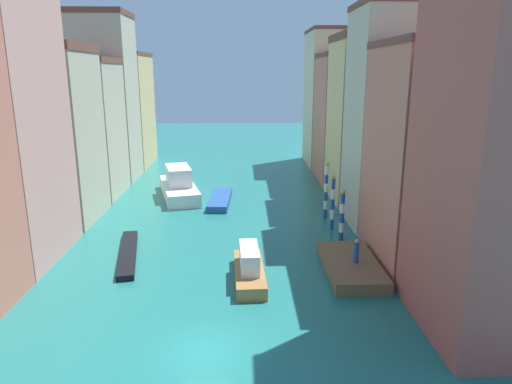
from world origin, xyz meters
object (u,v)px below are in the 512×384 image
(waterfront_dock, at_px, (351,266))
(mooring_pole_2, at_px, (326,190))
(vaporetto_white, at_px, (179,186))
(mooring_pole_0, at_px, (342,215))
(gondola_black, at_px, (128,253))
(motorboat_1, at_px, (249,268))
(motorboat_0, at_px, (220,200))
(person_on_dock, at_px, (356,251))
(mooring_pole_1, at_px, (333,202))

(waterfront_dock, distance_m, mooring_pole_2, 12.07)
(vaporetto_white, bearing_deg, mooring_pole_2, -28.36)
(mooring_pole_0, distance_m, gondola_black, 16.42)
(vaporetto_white, height_order, gondola_black, vaporetto_white)
(vaporetto_white, distance_m, gondola_black, 16.60)
(mooring_pole_0, relative_size, gondola_black, 0.48)
(waterfront_dock, distance_m, vaporetto_white, 24.12)
(motorboat_1, bearing_deg, motorboat_0, 98.47)
(waterfront_dock, relative_size, person_on_dock, 4.56)
(person_on_dock, xyz_separation_m, motorboat_0, (-9.76, 17.40, -1.20))
(vaporetto_white, relative_size, motorboat_1, 1.66)
(waterfront_dock, relative_size, mooring_pole_2, 1.42)
(mooring_pole_2, relative_size, motorboat_1, 0.82)
(mooring_pole_1, relative_size, gondola_black, 0.53)
(waterfront_dock, height_order, motorboat_0, waterfront_dock)
(motorboat_1, bearing_deg, mooring_pole_2, 60.97)
(motorboat_0, bearing_deg, gondola_black, -113.40)
(mooring_pole_0, bearing_deg, person_on_dock, -92.69)
(mooring_pole_1, distance_m, motorboat_1, 12.11)
(waterfront_dock, bearing_deg, gondola_black, 168.76)
(person_on_dock, relative_size, gondola_black, 0.18)
(mooring_pole_0, bearing_deg, gondola_black, -170.97)
(person_on_dock, distance_m, vaporetto_white, 24.47)
(person_on_dock, height_order, vaporetto_white, vaporetto_white)
(mooring_pole_0, xyz_separation_m, vaporetto_white, (-14.52, 13.94, -0.96))
(gondola_black, bearing_deg, motorboat_1, -25.39)
(vaporetto_white, bearing_deg, motorboat_0, -29.15)
(gondola_black, bearing_deg, mooring_pole_2, 28.80)
(waterfront_dock, height_order, mooring_pole_2, mooring_pole_2)
(motorboat_1, bearing_deg, mooring_pole_0, 42.47)
(person_on_dock, distance_m, motorboat_0, 19.99)
(person_on_dock, xyz_separation_m, mooring_pole_2, (0.11, 12.16, 1.11))
(gondola_black, bearing_deg, waterfront_dock, -11.24)
(gondola_black, xyz_separation_m, motorboat_1, (8.76, -4.16, 0.59))
(mooring_pole_2, xyz_separation_m, vaporetto_white, (-14.35, 7.74, -1.43))
(mooring_pole_1, height_order, gondola_black, mooring_pole_1)
(vaporetto_white, distance_m, motorboat_1, 21.87)
(gondola_black, relative_size, motorboat_0, 1.15)
(person_on_dock, bearing_deg, mooring_pole_2, 89.49)
(mooring_pole_2, distance_m, motorboat_1, 14.88)
(mooring_pole_1, distance_m, vaporetto_white, 18.13)
(mooring_pole_0, relative_size, mooring_pole_1, 0.90)
(mooring_pole_1, distance_m, gondola_black, 16.97)
(gondola_black, bearing_deg, person_on_dock, -12.14)
(mooring_pole_0, xyz_separation_m, motorboat_1, (-7.34, -6.72, -1.37))
(mooring_pole_2, distance_m, vaporetto_white, 16.37)
(person_on_dock, height_order, motorboat_1, person_on_dock)
(person_on_dock, relative_size, vaporetto_white, 0.15)
(waterfront_dock, xyz_separation_m, gondola_black, (-15.60, 3.10, -0.18))
(motorboat_0, distance_m, motorboat_1, 18.36)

